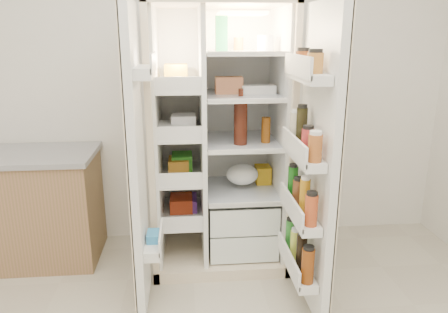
{
  "coord_description": "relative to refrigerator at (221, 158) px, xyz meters",
  "views": [
    {
      "loc": [
        -0.03,
        -1.23,
        1.59
      ],
      "look_at": [
        0.2,
        1.25,
        0.87
      ],
      "focal_mm": 34.0,
      "sensor_mm": 36.0,
      "label": 1
    }
  ],
  "objects": [
    {
      "name": "refrigerator",
      "position": [
        0.0,
        0.0,
        0.0
      ],
      "size": [
        0.92,
        0.7,
        1.8
      ],
      "color": "beige",
      "rests_on": "floor"
    },
    {
      "name": "fridge_door",
      "position": [
        0.46,
        -0.7,
        0.13
      ],
      "size": [
        0.17,
        0.58,
        1.72
      ],
      "color": "white",
      "rests_on": "floor"
    },
    {
      "name": "freezer_door",
      "position": [
        -0.52,
        -0.6,
        0.15
      ],
      "size": [
        0.15,
        0.4,
        1.72
      ],
      "color": "white",
      "rests_on": "floor"
    },
    {
      "name": "wall_back",
      "position": [
        -0.21,
        0.35,
        0.61
      ],
      "size": [
        4.0,
        0.02,
        2.7
      ],
      "primitive_type": "cube",
      "color": "silver",
      "rests_on": "floor"
    },
    {
      "name": "kitchen_counter",
      "position": [
        -1.44,
        0.04,
        -0.34
      ],
      "size": [
        1.11,
        0.59,
        0.8
      ],
      "color": "#8F6347",
      "rests_on": "floor"
    }
  ]
}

